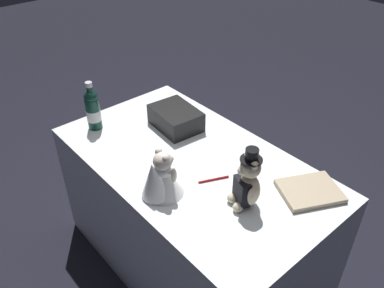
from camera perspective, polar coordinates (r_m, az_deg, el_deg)
ground_plane at (r=2.51m, az=0.00°, el=-16.20°), size 12.00×12.00×0.00m
reception_table at (r=2.23m, az=0.00°, el=-10.12°), size 1.45×0.82×0.76m
teddy_bear_groom at (r=1.68m, az=7.92°, el=-5.65°), size 0.14×0.13×0.29m
teddy_bear_bride at (r=1.73m, az=-4.59°, el=-4.89°), size 0.18×0.22×0.23m
champagne_bottle at (r=2.22m, az=-14.11°, el=4.92°), size 0.08×0.08×0.28m
signing_pen at (r=1.85m, az=2.98°, el=-5.14°), size 0.07×0.15×0.01m
gift_case_black at (r=2.20m, az=-2.36°, el=3.75°), size 0.29×0.23×0.11m
guestbook at (r=1.86m, az=16.60°, el=-6.51°), size 0.30×0.32×0.02m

